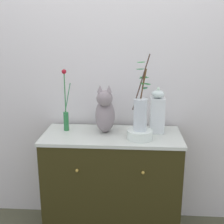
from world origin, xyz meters
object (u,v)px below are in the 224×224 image
cat_sitting (105,112)px  bowl_porcelain (140,134)px  sideboard (112,185)px  vase_glass_clear (140,112)px  jar_lidded_porcelain (157,112)px  vase_slim_green (66,112)px

cat_sitting → bowl_porcelain: size_ratio=2.29×
sideboard → vase_glass_clear: 0.69m
sideboard → vase_glass_clear: size_ratio=1.94×
cat_sitting → jar_lidded_porcelain: size_ratio=1.19×
sideboard → bowl_porcelain: size_ratio=5.71×
sideboard → bowl_porcelain: bearing=-22.0°
bowl_porcelain → jar_lidded_porcelain: jar_lidded_porcelain is taller
vase_slim_green → jar_lidded_porcelain: vase_slim_green is taller
sideboard → cat_sitting: 0.61m
sideboard → vase_glass_clear: vase_glass_clear is taller
vase_slim_green → cat_sitting: bearing=-3.4°
jar_lidded_porcelain → sideboard: bearing=-167.4°
cat_sitting → vase_glass_clear: (0.27, -0.13, 0.05)m
sideboard → bowl_porcelain: (0.21, -0.09, 0.48)m
vase_slim_green → vase_glass_clear: size_ratio=0.89×
vase_slim_green → jar_lidded_porcelain: size_ratio=1.36×
bowl_porcelain → jar_lidded_porcelain: 0.25m
sideboard → vase_slim_green: (-0.37, 0.07, 0.59)m
cat_sitting → vase_slim_green: vase_slim_green is taller
cat_sitting → vase_glass_clear: 0.31m
vase_slim_green → jar_lidded_porcelain: bearing=0.5°
vase_slim_green → jar_lidded_porcelain: 0.72m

